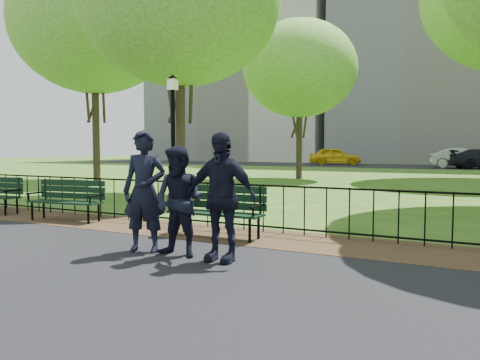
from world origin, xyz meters
The scene contains 16 objects.
ground centered at (0.00, 0.00, 0.00)m, with size 120.00×120.00×0.00m, color #2D5716.
dirt_strip centered at (0.00, 1.50, 0.01)m, with size 60.00×1.60×0.01m, color #372116.
far_street centered at (0.00, 35.00, 0.01)m, with size 70.00×9.00×0.01m, color black.
iron_fence centered at (0.00, 2.00, 0.50)m, with size 24.06×0.06×1.00m.
apartment_west centered at (-22.00, 48.00, 13.00)m, with size 22.00×15.00×26.00m, color beige.
apartment_mid centered at (2.00, 48.00, 15.00)m, with size 24.00×15.00×30.00m, color beige.
park_bench_main centered at (-0.22, 1.16, 0.61)m, with size 1.79×0.56×0.99m.
park_bench_left_a centered at (-3.69, 1.34, 0.55)m, with size 1.73×0.72×0.95m.
lamppost centered at (-3.28, 4.65, 1.93)m, with size 0.32×0.32×3.53m.
tree_mid_w centered at (-12.01, 10.75, 7.30)m, with size 7.55×7.55×10.52m.
tree_far_c centered at (-3.95, 16.43, 5.47)m, with size 5.66×5.66×7.88m.
person_left centered at (-0.32, -0.30, 0.93)m, with size 0.67×0.44×1.83m, color black.
person_mid centered at (0.33, -0.33, 0.81)m, with size 0.77×0.40×1.59m, color black.
person_right centered at (0.98, -0.28, 0.90)m, with size 1.04×0.43×1.78m, color black.
taxi centered at (-7.44, 35.39, 0.79)m, with size 1.85×4.59×1.56m, color gold.
sedan_silver centered at (2.98, 33.08, 0.77)m, with size 1.61×4.61×1.52m, color #9A9DA2.
Camera 1 is at (4.14, -5.84, 1.58)m, focal length 35.00 mm.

